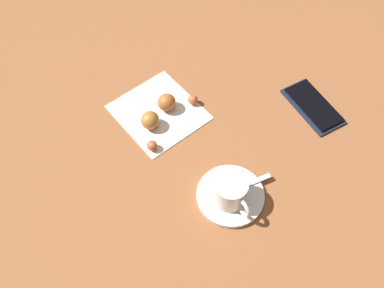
{
  "coord_description": "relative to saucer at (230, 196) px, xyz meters",
  "views": [
    {
      "loc": [
        -0.27,
        0.32,
        0.67
      ],
      "look_at": [
        0.0,
        0.01,
        0.03
      ],
      "focal_mm": 38.77,
      "sensor_mm": 36.0,
      "label": 1
    }
  ],
  "objects": [
    {
      "name": "teaspoon",
      "position": [
        0.0,
        -0.0,
        0.01
      ],
      "size": [
        0.06,
        0.12,
        0.01
      ],
      "color": "silver",
      "rests_on": "saucer"
    },
    {
      "name": "croissant",
      "position": [
        0.21,
        -0.05,
        0.02
      ],
      "size": [
        0.08,
        0.16,
        0.03
      ],
      "color": "#B6592F",
      "rests_on": "napkin"
    },
    {
      "name": "saucer",
      "position": [
        0.0,
        0.0,
        0.0
      ],
      "size": [
        0.12,
        0.12,
        0.01
      ],
      "primitive_type": "cylinder",
      "color": "silver",
      "rests_on": "ground"
    },
    {
      "name": "napkin",
      "position": [
        0.23,
        -0.05,
        -0.0
      ],
      "size": [
        0.19,
        0.18,
        0.0
      ],
      "primitive_type": "cube",
      "rotation": [
        0.0,
        0.0,
        -0.17
      ],
      "color": "silver",
      "rests_on": "ground"
    },
    {
      "name": "sugar_packet",
      "position": [
        0.02,
        -0.02,
        0.01
      ],
      "size": [
        0.04,
        0.06,
        0.01
      ],
      "primitive_type": "cube",
      "rotation": [
        0.0,
        0.0,
        7.42
      ],
      "color": "beige",
      "rests_on": "saucer"
    },
    {
      "name": "espresso_cup",
      "position": [
        -0.0,
        0.01,
        0.03
      ],
      "size": [
        0.08,
        0.06,
        0.05
      ],
      "color": "silver",
      "rests_on": "saucer"
    },
    {
      "name": "ground_plane",
      "position": [
        0.11,
        -0.03,
        -0.01
      ],
      "size": [
        1.8,
        1.8,
        0.0
      ],
      "primitive_type": "plane",
      "color": "brown"
    },
    {
      "name": "cell_phone",
      "position": [
        -0.0,
        -0.27,
        0.0
      ],
      "size": [
        0.15,
        0.11,
        0.01
      ],
      "color": "#192135",
      "rests_on": "ground"
    }
  ]
}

